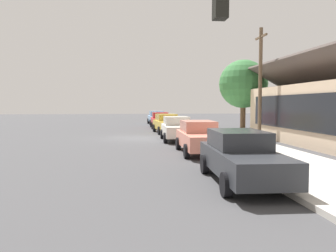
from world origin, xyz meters
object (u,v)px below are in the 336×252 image
traffic_light_main (300,47)px  car_ivory (177,128)px  car_charcoal (241,156)px  car_coral (199,137)px  car_cherry (160,120)px  car_skyblue (157,118)px  utility_pole_wooden (260,82)px  fire_hydrant_red (216,139)px  shade_tree (243,84)px  car_mustard (167,123)px

traffic_light_main → car_ivory: bearing=179.7°
car_charcoal → car_coral: bearing=-177.8°
car_cherry → car_skyblue: bearing=179.7°
car_charcoal → utility_pole_wooden: (-11.65, 5.37, 3.11)m
car_ivory → fire_hydrant_red: bearing=22.6°
car_ivory → shade_tree: size_ratio=0.73×
car_skyblue → car_cherry: same height
traffic_light_main → car_skyblue: bearing=179.4°
car_coral → traffic_light_main: bearing=-0.5°
car_cherry → car_ivory: (11.92, -0.07, 0.00)m
car_ivory → car_mustard: bearing=-178.7°
car_mustard → car_ivory: size_ratio=1.07×
car_ivory → traffic_light_main: traffic_light_main is taller
car_cherry → car_charcoal: bearing=1.7°
shade_tree → utility_pole_wooden: (5.67, -0.85, -0.18)m
car_cherry → utility_pole_wooden: utility_pole_wooden is taller
shade_tree → car_cherry: bearing=-136.4°
car_cherry → traffic_light_main: 28.11m
car_cherry → car_mustard: 6.00m
shade_tree → car_ivory: bearing=-50.9°
car_ivory → shade_tree: shade_tree is taller
utility_pole_wooden → car_coral: bearing=-44.5°
car_charcoal → fire_hydrant_red: car_charcoal is taller
car_mustard → utility_pole_wooden: bearing=37.7°
shade_tree → traffic_light_main: bearing=-17.0°
shade_tree → fire_hydrant_red: shade_tree is taller
utility_pole_wooden → car_skyblue: bearing=-164.0°
utility_pole_wooden → fire_hydrant_red: size_ratio=10.56×
car_cherry → traffic_light_main: size_ratio=0.88×
car_coral → utility_pole_wooden: (-5.43, 5.34, 3.11)m
fire_hydrant_red → car_skyblue: bearing=-176.6°
car_coral → shade_tree: 13.13m
car_mustard → car_charcoal: size_ratio=0.98×
car_skyblue → car_coral: same height
car_ivory → car_charcoal: size_ratio=0.92×
car_cherry → car_coral: size_ratio=0.97×
car_skyblue → car_charcoal: 30.17m
shade_tree → car_coral: bearing=-29.1°
car_coral → car_charcoal: size_ratio=0.96×
car_skyblue → car_coral: bearing=-1.2°
car_cherry → car_mustard: size_ratio=0.96×
car_coral → utility_pole_wooden: utility_pole_wooden is taller
car_charcoal → utility_pole_wooden: bearing=157.8°
car_mustard → traffic_light_main: (21.98, -0.11, 2.68)m
car_coral → car_charcoal: same height
car_ivory → car_charcoal: same height
car_cherry → fire_hydrant_red: 16.13m
car_mustard → shade_tree: shade_tree is taller
car_charcoal → utility_pole_wooden: size_ratio=0.65×
car_cherry → car_ivory: 11.92m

